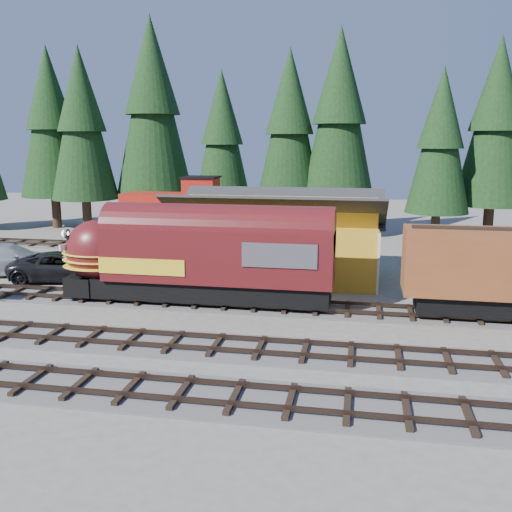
% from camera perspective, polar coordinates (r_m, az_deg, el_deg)
% --- Properties ---
extents(ground, '(120.00, 120.00, 0.00)m').
position_cam_1_polar(ground, '(25.14, -1.54, -7.68)').
color(ground, '#6B665B').
rests_on(ground, ground).
extents(track_siding, '(68.00, 3.20, 0.33)m').
position_cam_1_polar(track_siding, '(28.84, 20.17, -5.74)').
color(track_siding, '#4C4947').
rests_on(track_siding, ground).
extents(track_main_south, '(68.00, 3.20, 0.33)m').
position_cam_1_polar(track_main_south, '(23.27, 22.56, -10.05)').
color(track_main_south, '#4C4947').
rests_on(track_main_south, ground).
extents(track_spur, '(32.00, 3.20, 0.33)m').
position_cam_1_polar(track_spur, '(44.62, -9.26, 0.75)').
color(track_spur, '#4C4947').
rests_on(track_spur, ground).
extents(depot, '(12.80, 7.00, 5.30)m').
position_cam_1_polar(depot, '(34.49, 2.10, 2.65)').
color(depot, gold).
rests_on(depot, ground).
extents(conifer_backdrop, '(80.68, 22.92, 17.52)m').
position_cam_1_polar(conifer_backdrop, '(48.24, 12.14, 13.29)').
color(conifer_backdrop, black).
rests_on(conifer_backdrop, ground).
extents(locomotive, '(14.27, 2.84, 3.88)m').
position_cam_1_polar(locomotive, '(29.13, -6.63, -0.38)').
color(locomotive, black).
rests_on(locomotive, ground).
extents(caboose, '(9.99, 2.90, 5.19)m').
position_cam_1_polar(caboose, '(43.54, -6.67, 3.91)').
color(caboose, black).
rests_on(caboose, ground).
extents(pickup_truck_a, '(6.67, 4.21, 1.72)m').
position_cam_1_polar(pickup_truck_a, '(35.97, -18.73, -1.00)').
color(pickup_truck_a, black).
rests_on(pickup_truck_a, ground).
extents(pickup_truck_b, '(7.22, 4.89, 1.94)m').
position_cam_1_polar(pickup_truck_b, '(38.77, -23.57, -0.31)').
color(pickup_truck_b, '#B3B6BB').
rests_on(pickup_truck_b, ground).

